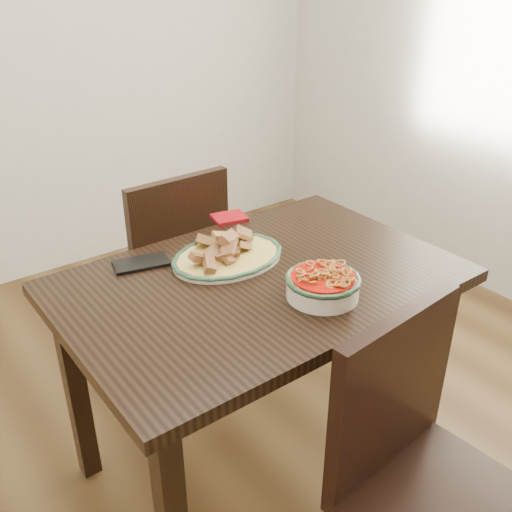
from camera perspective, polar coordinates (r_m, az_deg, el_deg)
floor at (r=2.22m, az=-2.07°, el=-18.51°), size 3.50×3.50×0.00m
wall_back at (r=3.16m, az=-22.44°, el=20.31°), size 3.50×0.10×2.60m
dining_table at (r=1.76m, az=0.39°, el=-4.90°), size 1.17×0.78×0.75m
chair_far at (r=2.35m, az=-8.67°, el=-0.62°), size 0.43×0.43×0.89m
chair_near at (r=1.53m, az=16.08°, el=-19.69°), size 0.45×0.45×0.89m
fish_plate at (r=1.78m, az=-2.87°, el=0.88°), size 0.37×0.28×0.11m
noodle_bowl at (r=1.60m, az=6.69°, el=-2.69°), size 0.21×0.21×0.08m
smartphone at (r=1.81m, az=-11.40°, el=-0.70°), size 0.19×0.13×0.01m
napkin at (r=2.09m, az=-2.69°, el=3.87°), size 0.14×0.12×0.01m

